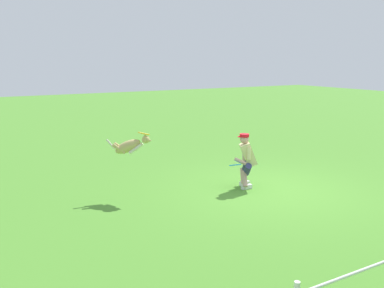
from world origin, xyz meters
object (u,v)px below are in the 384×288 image
(frisbee_held, at_px, (235,165))
(dog, at_px, (130,146))
(person, at_px, (246,159))
(frisbee_flying, at_px, (144,134))

(frisbee_held, bearing_deg, dog, -20.06)
(person, bearing_deg, frisbee_flying, 11.91)
(frisbee_flying, xyz_separation_m, frisbee_held, (-1.96, 0.73, -0.80))
(person, bearing_deg, frisbee_held, 38.35)
(person, relative_size, frisbee_held, 4.64)
(person, bearing_deg, dog, 11.66)
(frisbee_flying, bearing_deg, dog, -17.95)
(person, relative_size, dog, 1.45)
(frisbee_held, bearing_deg, person, -169.21)
(frisbee_flying, relative_size, frisbee_held, 0.95)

